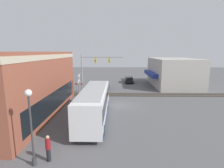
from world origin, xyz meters
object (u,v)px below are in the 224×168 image
city_bus (94,103)px  crossing_signal (79,84)px  parked_car_blue (104,85)px  pedestrian_at_crossing (90,93)px  streetlamp (31,121)px  parked_car_black (129,80)px  pedestrian_by_lamp (48,148)px

city_bus → crossing_signal: (8.53, 3.41, 0.42)m
parked_car_blue → pedestrian_at_crossing: (-7.99, 1.71, 0.24)m
streetlamp → parked_car_blue: (24.19, -2.95, -2.34)m
crossing_signal → streetlamp: bearing=-178.4°
crossing_signal → parked_car_black: 17.03m
streetlamp → pedestrian_at_crossing: bearing=-4.4°
city_bus → parked_car_black: size_ratio=2.33×
parked_car_black → crossing_signal: bearing=148.7°
city_bus → pedestrian_by_lamp: 7.81m
crossing_signal → parked_car_black: (14.48, -8.81, -1.62)m
parked_car_black → pedestrian_by_lamp: size_ratio=2.66×
city_bus → crossing_signal: bearing=21.8°
pedestrian_by_lamp → pedestrian_at_crossing: (15.73, -0.48, -0.05)m
streetlamp → parked_car_blue: bearing=-7.0°
pedestrian_by_lamp → parked_car_blue: bearing=-5.3°
parked_car_black → pedestrian_at_crossing: size_ratio=2.79×
crossing_signal → streetlamp: streetlamp is taller
streetlamp → pedestrian_by_lamp: streetlamp is taller
parked_car_black → pedestrian_at_crossing: (-14.72, 7.11, 0.22)m
city_bus → pedestrian_at_crossing: size_ratio=6.50×
city_bus → pedestrian_by_lamp: city_bus is taller
crossing_signal → pedestrian_at_crossing: 2.22m
parked_car_blue → crossing_signal: bearing=156.2°
city_bus → crossing_signal: size_ratio=2.98×
streetlamp → pedestrian_at_crossing: streetlamp is taller
parked_car_black → pedestrian_by_lamp: bearing=166.0°
parked_car_blue → pedestrian_at_crossing: pedestrian_at_crossing is taller
city_bus → streetlamp: 8.51m
pedestrian_by_lamp → streetlamp: bearing=121.7°
city_bus → streetlamp: streetlamp is taller
pedestrian_by_lamp → pedestrian_at_crossing: pedestrian_by_lamp is taller
pedestrian_by_lamp → parked_car_black: bearing=-14.0°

